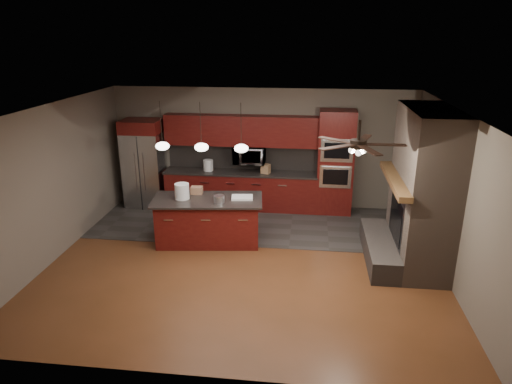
# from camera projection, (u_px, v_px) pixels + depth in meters

# --- Properties ---
(ground) EXTENTS (7.00, 7.00, 0.00)m
(ground) POSITION_uv_depth(u_px,v_px,m) (245.00, 261.00, 8.38)
(ground) COLOR brown
(ground) RESTS_ON ground
(ceiling) EXTENTS (7.00, 6.00, 0.02)m
(ceiling) POSITION_uv_depth(u_px,v_px,m) (243.00, 109.00, 7.45)
(ceiling) COLOR white
(ceiling) RESTS_ON back_wall
(back_wall) EXTENTS (7.00, 0.02, 2.80)m
(back_wall) POSITION_uv_depth(u_px,v_px,m) (262.00, 148.00, 10.73)
(back_wall) COLOR #665D52
(back_wall) RESTS_ON ground
(right_wall) EXTENTS (0.02, 6.00, 2.80)m
(right_wall) POSITION_uv_depth(u_px,v_px,m) (454.00, 198.00, 7.53)
(right_wall) COLOR #665D52
(right_wall) RESTS_ON ground
(left_wall) EXTENTS (0.02, 6.00, 2.80)m
(left_wall) POSITION_uv_depth(u_px,v_px,m) (54.00, 182.00, 8.31)
(left_wall) COLOR #665D52
(left_wall) RESTS_ON ground
(slate_tile_patch) EXTENTS (7.00, 2.40, 0.01)m
(slate_tile_patch) POSITION_uv_depth(u_px,v_px,m) (256.00, 223.00, 10.07)
(slate_tile_patch) COLOR #363331
(slate_tile_patch) RESTS_ON ground
(fireplace_column) EXTENTS (1.30, 2.10, 2.80)m
(fireplace_column) POSITION_uv_depth(u_px,v_px,m) (419.00, 194.00, 7.99)
(fireplace_column) COLOR #6C5A4D
(fireplace_column) RESTS_ON ground
(back_cabinetry) EXTENTS (3.59, 0.64, 2.20)m
(back_cabinetry) POSITION_uv_depth(u_px,v_px,m) (241.00, 171.00, 10.71)
(back_cabinetry) COLOR #5B1510
(back_cabinetry) RESTS_ON ground
(oven_tower) EXTENTS (0.80, 0.63, 2.38)m
(oven_tower) POSITION_uv_depth(u_px,v_px,m) (335.00, 163.00, 10.32)
(oven_tower) COLOR #5B1510
(oven_tower) RESTS_ON ground
(microwave) EXTENTS (0.73, 0.41, 0.50)m
(microwave) POSITION_uv_depth(u_px,v_px,m) (249.00, 155.00, 10.56)
(microwave) COLOR silver
(microwave) RESTS_ON back_cabinetry
(refrigerator) EXTENTS (0.89, 0.75, 2.09)m
(refrigerator) POSITION_uv_depth(u_px,v_px,m) (144.00, 164.00, 10.80)
(refrigerator) COLOR silver
(refrigerator) RESTS_ON ground
(kitchen_island) EXTENTS (2.22, 1.21, 0.92)m
(kitchen_island) POSITION_uv_depth(u_px,v_px,m) (208.00, 220.00, 9.02)
(kitchen_island) COLOR #5B1510
(kitchen_island) RESTS_ON ground
(white_bucket) EXTENTS (0.36, 0.36, 0.30)m
(white_bucket) POSITION_uv_depth(u_px,v_px,m) (182.00, 191.00, 8.83)
(white_bucket) COLOR white
(white_bucket) RESTS_ON kitchen_island
(paint_can) EXTENTS (0.22, 0.22, 0.14)m
(paint_can) POSITION_uv_depth(u_px,v_px,m) (219.00, 199.00, 8.66)
(paint_can) COLOR silver
(paint_can) RESTS_ON kitchen_island
(paint_tray) EXTENTS (0.44, 0.33, 0.04)m
(paint_tray) POSITION_uv_depth(u_px,v_px,m) (242.00, 197.00, 8.89)
(paint_tray) COLOR white
(paint_tray) RESTS_ON kitchen_island
(cardboard_box) EXTENTS (0.24, 0.18, 0.15)m
(cardboard_box) POSITION_uv_depth(u_px,v_px,m) (197.00, 190.00, 9.13)
(cardboard_box) COLOR #91664B
(cardboard_box) RESTS_ON kitchen_island
(counter_bucket) EXTENTS (0.29, 0.29, 0.26)m
(counter_bucket) POSITION_uv_depth(u_px,v_px,m) (208.00, 165.00, 10.71)
(counter_bucket) COLOR silver
(counter_bucket) RESTS_ON back_cabinetry
(counter_box) EXTENTS (0.23, 0.21, 0.21)m
(counter_box) POSITION_uv_depth(u_px,v_px,m) (266.00, 169.00, 10.52)
(counter_box) COLOR #A47B54
(counter_box) RESTS_ON back_cabinetry
(pendant_left) EXTENTS (0.26, 0.26, 0.92)m
(pendant_left) POSITION_uv_depth(u_px,v_px,m) (162.00, 146.00, 8.57)
(pendant_left) COLOR black
(pendant_left) RESTS_ON ceiling
(pendant_center) EXTENTS (0.26, 0.26, 0.92)m
(pendant_center) POSITION_uv_depth(u_px,v_px,m) (201.00, 147.00, 8.49)
(pendant_center) COLOR black
(pendant_center) RESTS_ON ceiling
(pendant_right) EXTENTS (0.26, 0.26, 0.92)m
(pendant_right) POSITION_uv_depth(u_px,v_px,m) (241.00, 148.00, 8.40)
(pendant_right) COLOR black
(pendant_right) RESTS_ON ceiling
(ceiling_fan) EXTENTS (1.27, 1.33, 0.41)m
(ceiling_fan) POSITION_uv_depth(u_px,v_px,m) (358.00, 143.00, 6.62)
(ceiling_fan) COLOR black
(ceiling_fan) RESTS_ON ceiling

